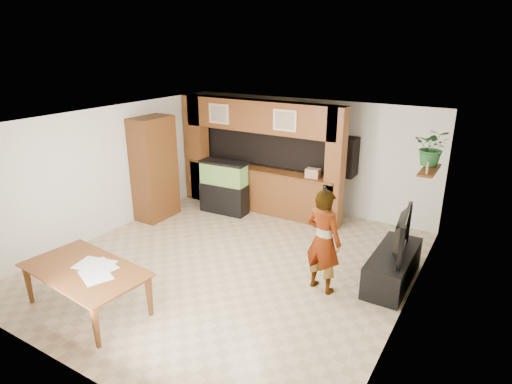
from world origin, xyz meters
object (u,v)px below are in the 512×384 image
Objects in this scene: person at (323,241)px; dining_table at (85,290)px; pantry_cabinet at (154,169)px; television at (397,233)px; aquarium at (224,188)px.

dining_table is (-2.77, -2.35, -0.52)m from person.
pantry_cabinet is 5.36m from television.
pantry_cabinet is 1.86× the size of aquarium.
aquarium is (1.16, 1.01, -0.54)m from pantry_cabinet.
aquarium is 0.64× the size of dining_table.
dining_table is at bearing -63.09° from pantry_cabinet.
aquarium is at bearing 41.15° from pantry_cabinet.
person is (4.42, -0.92, -0.29)m from pantry_cabinet.
television is (4.19, -1.11, 0.29)m from aquarium.
television is 4.90m from dining_table.
aquarium is 3.80m from person.
pantry_cabinet is 1.19× the size of dining_table.
person is 0.89× the size of dining_table.
television is at bearing -18.39° from aquarium.
person is (3.26, -1.93, 0.25)m from aquarium.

